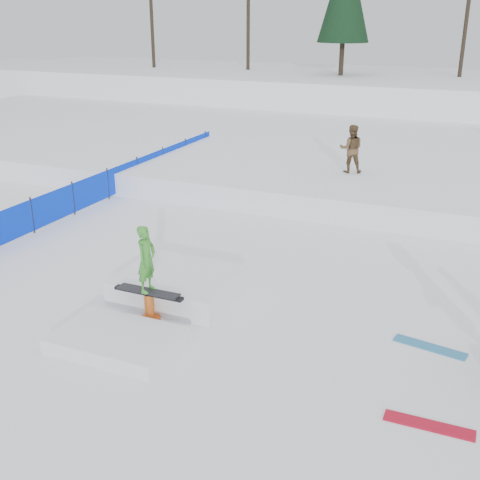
% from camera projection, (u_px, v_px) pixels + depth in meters
% --- Properties ---
extents(ground, '(120.00, 120.00, 0.00)m').
position_uv_depth(ground, '(182.00, 314.00, 13.01)').
color(ground, white).
extents(snow_berm, '(60.00, 14.00, 2.40)m').
position_uv_depth(snow_berm, '(407.00, 95.00, 38.34)').
color(snow_berm, white).
rests_on(snow_berm, ground).
extents(snow_midrise, '(50.00, 18.00, 0.80)m').
position_uv_depth(snow_midrise, '(355.00, 151.00, 26.61)').
color(snow_midrise, white).
rests_on(snow_midrise, ground).
extents(safety_fence, '(0.05, 16.00, 1.10)m').
position_uv_depth(safety_fence, '(108.00, 184.00, 20.90)').
color(safety_fence, '#032AD0').
rests_on(safety_fence, ground).
extents(walker_olive, '(0.97, 0.84, 1.69)m').
position_uv_depth(walker_olive, '(351.00, 149.00, 21.10)').
color(walker_olive, '#523B23').
rests_on(walker_olive, snow_midrise).
extents(loose_board_red, '(1.40, 0.29, 0.03)m').
position_uv_depth(loose_board_red, '(429.00, 425.00, 9.48)').
color(loose_board_red, '#A40B20').
rests_on(loose_board_red, ground).
extents(loose_board_teal, '(1.43, 0.53, 0.03)m').
position_uv_depth(loose_board_teal, '(430.00, 347.00, 11.70)').
color(loose_board_teal, teal).
rests_on(loose_board_teal, ground).
extents(jib_rail_feature, '(2.60, 4.40, 2.11)m').
position_uv_depth(jib_rail_feature, '(163.00, 296.00, 13.16)').
color(jib_rail_feature, white).
rests_on(jib_rail_feature, ground).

